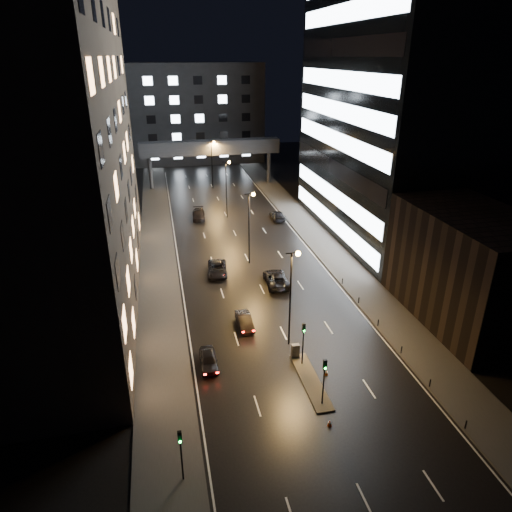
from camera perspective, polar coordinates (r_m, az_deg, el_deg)
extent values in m
plane|color=black|center=(74.75, -2.68, 2.88)|extent=(160.00, 160.00, 0.00)
cube|color=#383533|center=(69.22, -12.21, 0.65)|extent=(5.00, 110.00, 0.15)
cube|color=#383533|center=(73.22, 7.69, 2.29)|extent=(5.00, 110.00, 0.15)
cube|color=#2D2319|center=(54.46, -24.78, 14.69)|extent=(15.00, 48.00, 40.00)
cube|color=black|center=(53.38, 25.10, -1.37)|extent=(10.00, 18.00, 12.00)
cube|color=black|center=(74.51, 18.08, 19.53)|extent=(20.00, 36.00, 45.00)
cube|color=#333335|center=(128.19, -7.41, 17.29)|extent=(34.00, 14.00, 25.00)
cube|color=#333335|center=(101.19, -5.74, 13.36)|extent=(30.00, 3.00, 3.00)
cylinder|color=#333335|center=(101.58, -13.03, 10.03)|extent=(0.80, 0.80, 7.00)
cylinder|color=#333335|center=(104.46, 1.59, 11.00)|extent=(0.80, 0.80, 7.00)
cube|color=#383533|center=(42.42, 6.83, -15.24)|extent=(1.60, 8.00, 0.15)
cylinder|color=black|center=(43.20, 5.88, -11.34)|extent=(0.12, 0.12, 3.50)
cube|color=black|center=(41.98, 6.00, -8.89)|extent=(0.28, 0.22, 0.90)
sphere|color=#0CFF33|center=(42.02, 6.04, -9.31)|extent=(0.18, 0.18, 0.18)
cylinder|color=black|center=(39.11, 8.41, -15.83)|extent=(0.12, 0.12, 3.50)
cube|color=black|center=(37.75, 8.61, -13.26)|extent=(0.28, 0.22, 0.90)
sphere|color=#0CFF33|center=(37.82, 8.66, -13.72)|extent=(0.18, 0.18, 0.18)
cylinder|color=black|center=(33.86, -9.24, -24.04)|extent=(0.12, 0.12, 3.50)
cube|color=black|center=(32.27, -9.52, -21.41)|extent=(0.28, 0.22, 0.90)
sphere|color=#0CFF33|center=(32.37, -9.47, -21.94)|extent=(0.18, 0.18, 0.18)
cylinder|color=black|center=(40.97, 24.73, -18.68)|extent=(0.12, 0.12, 0.90)
cylinder|color=black|center=(43.96, 20.91, -14.69)|extent=(0.12, 0.12, 0.90)
cylinder|color=black|center=(47.29, 17.71, -11.18)|extent=(0.12, 0.12, 0.90)
cylinder|color=black|center=(50.90, 15.02, -8.13)|extent=(0.12, 0.12, 0.90)
cylinder|color=black|center=(54.72, 12.72, -5.48)|extent=(0.12, 0.12, 0.90)
cylinder|color=black|center=(58.72, 10.75, -3.17)|extent=(0.12, 0.12, 0.90)
cylinder|color=black|center=(44.29, 4.29, -5.58)|extent=(0.18, 0.18, 10.00)
cylinder|color=black|center=(42.06, 4.50, 0.37)|extent=(1.20, 0.12, 0.12)
sphere|color=#FF9E38|center=(42.27, 5.28, 0.31)|extent=(0.50, 0.50, 0.50)
cylinder|color=black|center=(61.94, -0.87, 3.33)|extent=(0.18, 0.18, 10.00)
cylinder|color=black|center=(60.37, -0.90, 7.78)|extent=(1.20, 0.12, 0.12)
sphere|color=#FF9E38|center=(60.51, -0.34, 7.72)|extent=(0.50, 0.50, 0.50)
cylinder|color=black|center=(80.70, -3.72, 8.19)|extent=(0.18, 0.18, 10.00)
cylinder|color=black|center=(79.50, -3.82, 11.66)|extent=(1.20, 0.12, 0.12)
sphere|color=#FF9E38|center=(79.61, -3.38, 11.62)|extent=(0.50, 0.50, 0.50)
cylinder|color=black|center=(99.94, -5.52, 11.19)|extent=(0.18, 0.18, 10.00)
cylinder|color=black|center=(98.97, -5.64, 14.01)|extent=(1.20, 0.12, 0.12)
sphere|color=#FF9E38|center=(99.06, -5.28, 13.98)|extent=(0.50, 0.50, 0.50)
imported|color=black|center=(43.77, -5.96, -12.79)|extent=(1.67, 4.02, 1.36)
imported|color=black|center=(49.16, -1.43, -8.14)|extent=(1.51, 4.11, 1.34)
imported|color=black|center=(60.62, -4.85, -1.60)|extent=(3.06, 5.61, 1.49)
imported|color=black|center=(81.83, -7.18, 5.17)|extent=(2.55, 5.45, 1.54)
imported|color=black|center=(57.79, 2.53, -2.81)|extent=(2.90, 5.88, 1.61)
imported|color=black|center=(80.87, 2.69, 5.09)|extent=(2.29, 5.20, 1.49)
cube|color=#47484A|center=(44.67, 4.94, -11.68)|extent=(0.76, 0.47, 1.33)
cone|color=orange|center=(43.27, 8.80, -14.21)|extent=(0.40, 0.40, 0.46)
cone|color=#FF520D|center=(38.49, 9.20, -19.92)|extent=(0.40, 0.40, 0.55)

